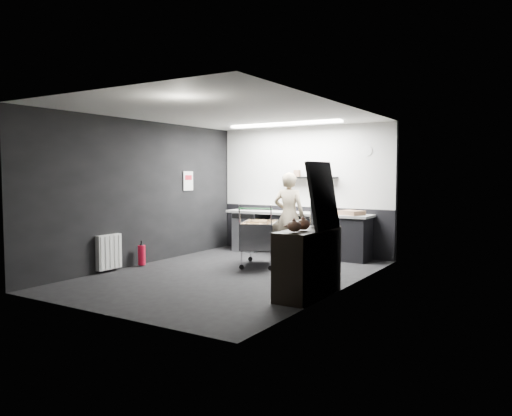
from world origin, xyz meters
The scene contains 22 objects.
floor centered at (0.00, 0.00, 0.00)m, with size 5.50×5.50×0.00m, color black.
ceiling centered at (0.00, 0.00, 2.70)m, with size 5.50×5.50×0.00m, color silver.
wall_back centered at (0.00, 2.75, 1.35)m, with size 5.50×5.50×0.00m, color black.
wall_front centered at (0.00, -2.75, 1.35)m, with size 5.50×5.50×0.00m, color black.
wall_left centered at (-2.00, 0.00, 1.35)m, with size 5.50×5.50×0.00m, color black.
wall_right centered at (2.00, 0.00, 1.35)m, with size 5.50×5.50×0.00m, color black.
kitchen_wall_panel centered at (0.00, 2.73, 1.85)m, with size 3.95×0.02×1.70m, color silver.
dado_panel centered at (0.00, 2.73, 0.50)m, with size 3.95×0.02×1.00m, color black.
floating_shelf centered at (0.20, 2.62, 1.62)m, with size 1.20×0.22×0.04m, color black.
wall_clock centered at (1.40, 2.72, 2.15)m, with size 0.20×0.20×0.03m, color silver.
poster centered at (-1.98, 1.30, 1.55)m, with size 0.02×0.30×0.40m, color white.
poster_red_band centered at (-1.98, 1.30, 1.62)m, with size 0.01×0.22×0.10m, color red.
radiator centered at (-1.94, -0.90, 0.35)m, with size 0.10×0.50×0.60m, color silver.
ceiling_strip centered at (0.00, 1.85, 2.67)m, with size 2.40×0.20×0.04m, color white.
prep_counter centered at (0.14, 2.42, 0.46)m, with size 3.20×0.61×0.90m.
person centered at (0.06, 1.97, 0.87)m, with size 0.63×0.41×1.73m, color beige.
shopping_cart centered at (-0.03, 0.99, 0.53)m, with size 0.95×1.22×1.11m.
sideboard centered at (1.76, -0.60, 0.59)m, with size 0.53×1.25×1.87m.
fire_extinguisher centered at (-1.85, -0.21, 0.22)m, with size 0.14×0.14×0.45m.
cardboard_box centered at (1.23, 2.37, 0.94)m, with size 0.44×0.33×0.09m, color #866247.
pink_tub centered at (0.49, 2.42, 1.00)m, with size 0.20×0.20×0.20m, color silver.
white_container centered at (-0.16, 2.37, 0.98)m, with size 0.17×0.13×0.15m, color silver.
Camera 1 is at (4.75, -6.82, 1.71)m, focal length 35.00 mm.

